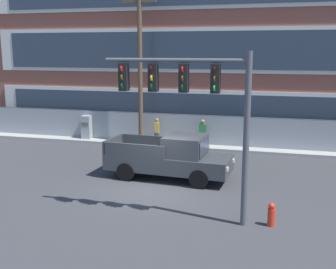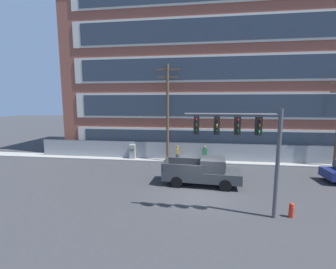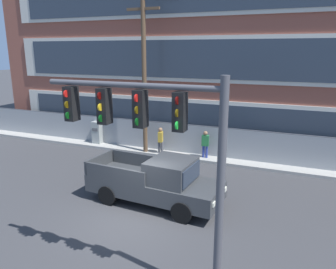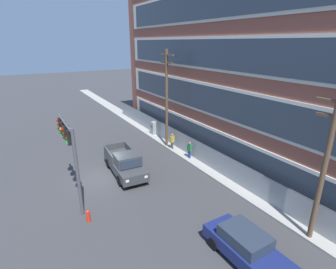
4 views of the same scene
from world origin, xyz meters
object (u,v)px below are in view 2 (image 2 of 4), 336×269
Objects in this scene: electrical_cabinet at (133,152)px; pedestrian_near_cabinet at (177,153)px; utility_pole_near_corner at (168,110)px; pickup_truck_dark_grey at (203,172)px; pedestrian_by_fence at (205,153)px; traffic_signal_mast at (245,137)px; fire_hydrant at (291,210)px.

pedestrian_near_cabinet is (4.65, -0.41, 0.18)m from electrical_cabinet.
utility_pole_near_corner is 5.95× the size of electrical_cabinet.
pickup_truck_dark_grey is 0.60× the size of utility_pole_near_corner.
pickup_truck_dark_grey reaches higher than pedestrian_by_fence.
traffic_signal_mast is 5.61m from pickup_truck_dark_grey.
electrical_cabinet is at bearing 130.61° from traffic_signal_mast.
fire_hydrant is (7.72, -9.79, -4.76)m from utility_pole_near_corner.
pedestrian_by_fence is at bearing 99.00° from traffic_signal_mast.
pedestrian_by_fence is (-1.61, 10.17, -3.15)m from traffic_signal_mast.
pickup_truck_dark_grey is at bearing 137.19° from fire_hydrant.
electrical_cabinet is at bearing 173.03° from utility_pole_near_corner.
pickup_truck_dark_grey is 7.83m from utility_pole_near_corner.
pickup_truck_dark_grey is at bearing -41.33° from electrical_cabinet.
pickup_truck_dark_grey is at bearing -67.71° from pedestrian_near_cabinet.
traffic_signal_mast is at bearing -81.00° from pedestrian_by_fence.
fire_hydrant is (4.11, -10.03, -0.59)m from pedestrian_by_fence.
utility_pole_near_corner is at bearing -6.97° from electrical_cabinet.
traffic_signal_mast is at bearing -176.72° from fire_hydrant.
traffic_signal_mast reaches higher than pickup_truck_dark_grey.
traffic_signal_mast is at bearing -65.80° from pickup_truck_dark_grey.
pickup_truck_dark_grey reaches higher than pedestrian_near_cabinet.
electrical_cabinet is (-7.00, 6.16, -0.15)m from pickup_truck_dark_grey.
pickup_truck_dark_grey is 9.33m from electrical_cabinet.
utility_pole_near_corner is at bearing 120.20° from pickup_truck_dark_grey.
utility_pole_near_corner is 5.72m from electrical_cabinet.
electrical_cabinet is 4.67m from pedestrian_near_cabinet.
traffic_signal_mast is at bearing -49.39° from electrical_cabinet.
pedestrian_near_cabinet is at bearing 113.10° from traffic_signal_mast.
traffic_signal_mast reaches higher than electrical_cabinet.
pickup_truck_dark_grey is 7.17× the size of fire_hydrant.
electrical_cabinet is at bearing 175.01° from pedestrian_near_cabinet.
electrical_cabinet is (-3.68, 0.45, -4.35)m from utility_pole_near_corner.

